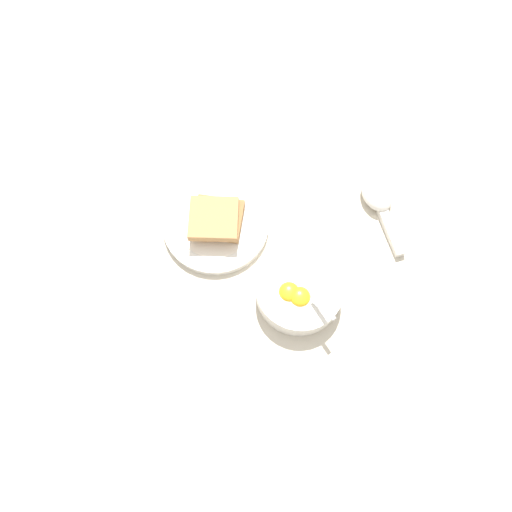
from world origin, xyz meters
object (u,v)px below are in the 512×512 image
(egg_bowl, at_px, (299,291))
(soup_spoon, at_px, (379,199))
(toast_plate, at_px, (216,224))
(toast_sandwich, at_px, (216,219))

(egg_bowl, xyz_separation_m, soup_spoon, (0.20, 0.14, -0.01))
(toast_plate, height_order, soup_spoon, soup_spoon)
(egg_bowl, distance_m, toast_plate, 0.20)
(soup_spoon, bearing_deg, egg_bowl, -145.32)
(egg_bowl, relative_size, soup_spoon, 0.91)
(toast_sandwich, xyz_separation_m, soup_spoon, (0.31, -0.03, -0.02))
(egg_bowl, bearing_deg, toast_sandwich, 123.08)
(toast_sandwich, relative_size, soup_spoon, 0.71)
(egg_bowl, relative_size, toast_sandwich, 1.28)
(egg_bowl, xyz_separation_m, toast_sandwich, (-0.11, 0.17, 0.01))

